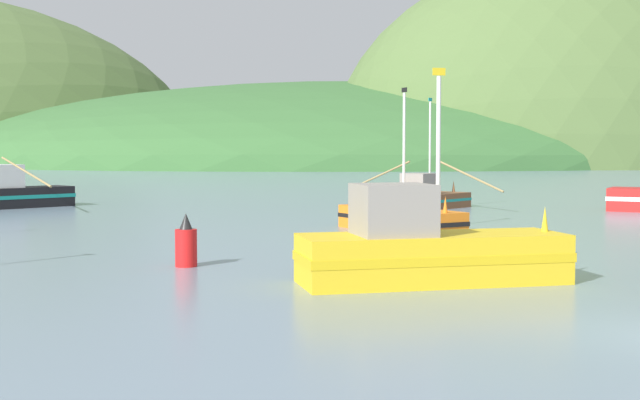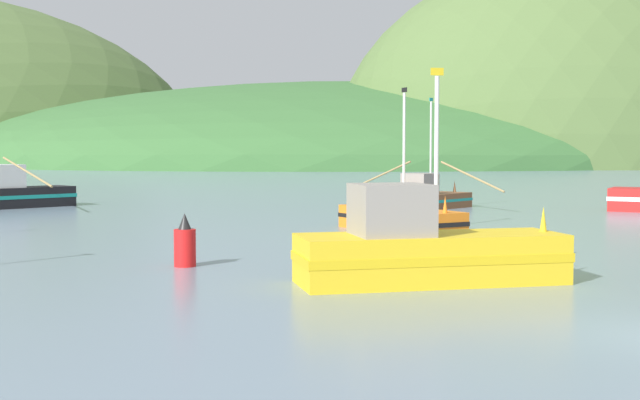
{
  "view_description": "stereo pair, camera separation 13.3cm",
  "coord_description": "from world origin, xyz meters",
  "views": [
    {
      "loc": [
        -10.48,
        -14.12,
        3.66
      ],
      "look_at": [
        -2.78,
        22.02,
        1.4
      ],
      "focal_mm": 47.65,
      "sensor_mm": 36.0,
      "label": 1
    },
    {
      "loc": [
        -10.35,
        -14.15,
        3.66
      ],
      "look_at": [
        -2.78,
        22.02,
        1.4
      ],
      "focal_mm": 47.65,
      "sensor_mm": 36.0,
      "label": 2
    }
  ],
  "objects": [
    {
      "name": "hill_far_center",
      "position": [
        42.12,
        188.71,
        0.0
      ],
      "size": [
        192.04,
        153.63,
        38.46
      ],
      "primitive_type": "ellipsoid",
      "color": "#386633",
      "rests_on": "ground"
    },
    {
      "name": "hill_mid_right",
      "position": [
        76.25,
        151.76,
        0.0
      ],
      "size": [
        98.57,
        78.86,
        86.16
      ],
      "primitive_type": "ellipsoid",
      "color": "#516B38",
      "rests_on": "ground"
    },
    {
      "name": "fishing_boat_orange",
      "position": [
        0.59,
        21.42,
        0.67
      ],
      "size": [
        4.16,
        7.23,
        6.27
      ],
      "rotation": [
        0.0,
        0.0,
        5.03
      ],
      "color": "orange",
      "rests_on": "ground"
    },
    {
      "name": "fishing_boat_yellow",
      "position": [
        -2.91,
        7.6,
        0.91
      ],
      "size": [
        7.32,
        2.5,
        5.81
      ],
      "rotation": [
        0.0,
        0.0,
        0.02
      ],
      "color": "gold",
      "rests_on": "ground"
    },
    {
      "name": "fishing_boat_brown",
      "position": [
        6.2,
        34.29,
        0.67
      ],
      "size": [
        6.99,
        8.63,
        6.69
      ],
      "rotation": [
        0.0,
        0.0,
        0.64
      ],
      "color": "brown",
      "rests_on": "ground"
    },
    {
      "name": "channel_buoy",
      "position": [
        -9.1,
        12.25,
        0.69
      ],
      "size": [
        0.68,
        0.68,
        1.66
      ],
      "color": "red",
      "rests_on": "ground"
    }
  ]
}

